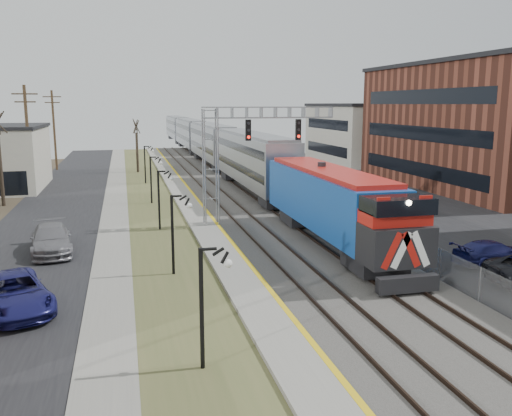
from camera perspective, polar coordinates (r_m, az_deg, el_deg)
name	(u,v)px	position (r m, az deg, el deg)	size (l,w,h in m)	color
street_west	(54,215)	(44.02, -20.49, -0.66)	(7.00, 120.00, 0.04)	black
sidewalk	(115,212)	(43.70, -14.63, -0.38)	(2.00, 120.00, 0.08)	gray
grass_median	(154,210)	(43.75, -10.70, -0.21)	(4.00, 120.00, 0.06)	#4C532C
platform	(192,207)	(43.98, -6.80, 0.08)	(2.00, 120.00, 0.24)	gray
ballast_bed	(252,205)	(44.84, -0.45, 0.34)	(8.00, 120.00, 0.20)	#595651
parking_lot	(384,200)	(48.99, 13.34, 0.85)	(16.00, 120.00, 0.04)	black
platform_edge	(202,205)	(44.07, -5.67, 0.29)	(0.24, 120.00, 0.01)	gold
track_near	(228,204)	(44.40, -2.96, 0.45)	(1.58, 120.00, 0.15)	#2D2119
track_far	(269,202)	(45.18, 1.40, 0.64)	(1.58, 120.00, 0.15)	#2D2119
train	(208,143)	(77.04, -5.07, 6.85)	(3.00, 108.65, 5.33)	#144BA5
signal_gantry	(235,145)	(36.74, -2.17, 6.63)	(9.00, 1.07, 8.15)	gray
lampposts	(172,234)	(27.02, -8.83, -2.75)	(0.14, 62.14, 4.00)	black
fence	(300,194)	(45.86, 4.66, 1.43)	(0.04, 120.00, 1.60)	gray
bare_trees	(42,174)	(47.60, -21.57, 3.36)	(12.30, 42.30, 5.95)	#382D23
car_lot_d	(492,254)	(30.89, 23.61, -4.42)	(1.80, 4.43, 1.28)	navy
car_lot_e	(375,216)	(38.18, 12.38, -0.88)	(1.63, 4.06, 1.38)	slate
car_lot_f	(350,200)	(44.21, 9.87, 0.80)	(1.45, 4.16, 1.37)	#0D4111
car_street_a	(13,294)	(24.28, -24.17, -8.25)	(2.50, 5.42, 1.51)	navy
car_street_b	(51,240)	(32.70, -20.75, -3.16)	(2.16, 5.32, 1.54)	gray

